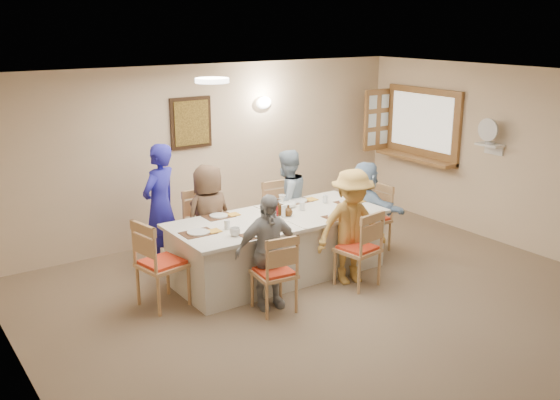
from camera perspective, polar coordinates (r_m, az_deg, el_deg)
ground at (r=6.80m, az=8.23°, el=-11.01°), size 7.00×7.00×0.00m
room_walls at (r=6.26m, az=8.78°, el=1.44°), size 7.00×7.00×7.00m
wall_picture at (r=8.87m, az=-8.13°, el=7.00°), size 0.62×0.05×0.72m
wall_sconce at (r=9.41m, az=-1.49°, el=8.90°), size 0.26×0.09×0.18m
ceiling_light at (r=6.72m, az=-6.23°, el=10.82°), size 0.36×0.36×0.05m
serving_hatch at (r=10.15m, az=12.91°, el=6.76°), size 0.06×1.50×1.15m
hatch_sill at (r=10.16m, az=12.26°, el=3.79°), size 0.30×1.50×0.05m
shutter_door at (r=10.50m, az=8.89°, el=7.26°), size 0.55×0.04×1.00m
fan_shelf at (r=9.26m, az=18.63°, el=4.81°), size 0.22×0.36×0.03m
desk_fan at (r=9.21m, az=18.60°, el=5.71°), size 0.30×0.30×0.28m
dining_table at (r=7.77m, az=-0.16°, el=-4.21°), size 2.70×1.14×0.76m
chair_back_left at (r=8.10m, az=-6.87°, el=-2.65°), size 0.49×0.49×0.98m
chair_back_right at (r=8.69m, az=0.15°, el=-1.42°), size 0.47×0.47×0.92m
chair_front_left at (r=6.82m, az=-0.56°, el=-6.55°), size 0.48×0.48×0.91m
chair_front_right at (r=7.49m, az=7.11°, el=-4.35°), size 0.52×0.52×0.95m
chair_left_end at (r=7.03m, az=-10.72°, el=-5.63°), size 0.57×0.57×1.02m
chair_right_end at (r=8.66m, az=8.36°, el=-1.66°), size 0.45×0.45×0.92m
diner_back_left at (r=7.94m, az=-6.52°, el=-1.59°), size 0.77×0.60×1.36m
diner_back_right at (r=8.53m, az=0.61°, el=-0.07°), size 0.85×0.75×1.41m
diner_front_left at (r=6.84m, az=-1.12°, el=-4.72°), size 0.86×0.57×1.30m
diner_front_right at (r=7.50m, az=6.57°, el=-2.45°), size 1.12×0.89×1.41m
diner_right_end at (r=8.53m, az=7.76°, el=-0.68°), size 1.21×0.46×1.28m
caregiver at (r=8.13m, az=-10.90°, el=-0.48°), size 0.91×0.88×1.60m
placemat_fl at (r=7.00m, az=-2.30°, el=-3.22°), size 0.32×0.24×0.01m
plate_fl at (r=7.00m, az=-2.30°, el=-3.14°), size 0.23×0.23×0.01m
napkin_fl at (r=7.05m, az=-0.84°, el=-3.00°), size 0.15×0.15×0.01m
placemat_fr at (r=7.67m, az=5.32°, el=-1.53°), size 0.34×0.26×0.01m
plate_fr at (r=7.67m, az=5.32°, el=-1.46°), size 0.25×0.25×0.02m
napkin_fr at (r=7.75m, az=6.58°, el=-1.35°), size 0.15×0.15×0.01m
placemat_bl at (r=7.69m, az=-5.62°, el=-1.49°), size 0.36×0.27×0.01m
plate_bl at (r=7.69m, az=-5.63°, el=-1.42°), size 0.22×0.22×0.01m
napkin_bl at (r=7.73m, az=-4.28°, el=-1.31°), size 0.14×0.14×0.01m
placemat_br at (r=8.31m, az=1.64°, el=-0.09°), size 0.35×0.26×0.01m
plate_br at (r=8.30m, az=1.64°, el=-0.02°), size 0.25×0.25×0.02m
napkin_br at (r=8.37m, az=2.84°, el=0.07°), size 0.15×0.15×0.01m
placemat_le at (r=7.12m, az=-7.52°, el=-3.02°), size 0.37×0.28×0.01m
plate_le at (r=7.12m, az=-7.52°, el=-2.94°), size 0.25×0.25×0.02m
napkin_le at (r=7.15m, az=-6.05°, el=-2.82°), size 0.14×0.14×0.01m
placemat_re at (r=8.30m, az=6.25°, el=-0.19°), size 0.33×0.24×0.01m
plate_re at (r=8.30m, az=6.25°, el=-0.13°), size 0.23×0.23×0.01m
napkin_re at (r=8.38m, az=7.41°, el=-0.03°), size 0.14×0.14×0.01m
teacup_a at (r=6.98m, az=-4.13°, el=-2.92°), size 0.21×0.21×0.09m
teacup_b at (r=8.29m, az=0.21°, el=0.18°), size 0.14×0.14×0.09m
bowl_a at (r=7.30m, az=-0.63°, el=-2.20°), size 0.35×0.35×0.05m
bowl_b at (r=8.03m, az=0.84°, el=-0.46°), size 0.31×0.31×0.06m
condiment_ketchup at (r=7.61m, az=-0.47°, el=-0.78°), size 0.09×0.09×0.22m
condiment_brown at (r=7.68m, az=-0.22°, el=-0.64°), size 0.15×0.15×0.21m
condiment_malt at (r=7.66m, az=0.76°, el=-0.96°), size 0.16×0.16×0.14m
drinking_glass at (r=7.59m, az=-1.31°, el=-1.24°), size 0.06×0.06×0.10m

